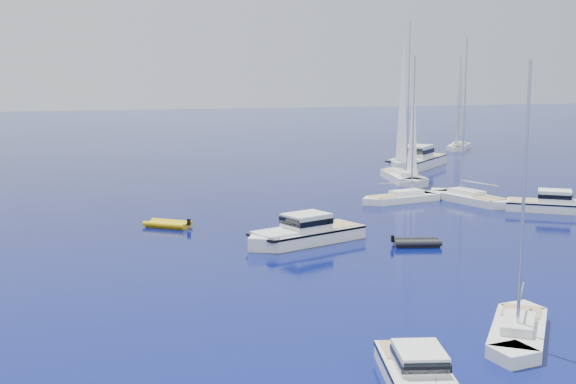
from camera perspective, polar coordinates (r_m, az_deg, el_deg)
name	(u,v)px	position (r m, az deg, el deg)	size (l,w,h in m)	color
ground	(381,304)	(39.31, 6.92, -8.27)	(400.00, 400.00, 0.00)	navy
motor_cruiser_centre	(304,243)	(52.45, 1.20, -3.79)	(2.99, 9.76, 2.56)	silver
motor_cruiser_far_r	(556,212)	(67.63, 19.36, -1.39)	(2.71, 8.87, 2.33)	white
motor_cruiser_distant	(416,167)	(94.30, 9.50, 1.82)	(3.98, 12.99, 3.41)	white
sailboat_fore	(518,338)	(35.79, 16.77, -10.36)	(2.22, 8.55, 12.57)	silver
sailboat_mid_r	(470,202)	(70.31, 13.38, -0.74)	(2.67, 10.28, 15.11)	white
sailboat_centre	(403,202)	(69.52, 8.58, -0.71)	(2.39, 9.18, 13.49)	white
sailboat_sails_r	(403,181)	(82.50, 8.59, 0.82)	(3.04, 11.71, 17.21)	silver
sailboat_sails_far	(459,149)	(118.01, 12.61, 3.16)	(2.57, 9.90, 14.56)	silver
tender_yellow	(168,227)	(58.28, -8.96, -2.60)	(1.97, 3.58, 0.95)	gold
tender_grey_near	(417,246)	(52.22, 9.56, -3.98)	(1.84, 3.28, 0.95)	black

